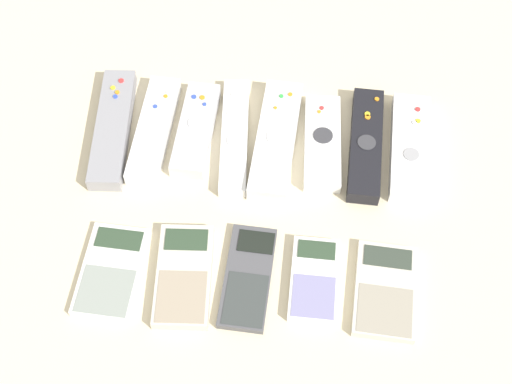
{
  "coord_description": "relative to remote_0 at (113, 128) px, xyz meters",
  "views": [
    {
      "loc": [
        0.05,
        -0.52,
        0.91
      ],
      "look_at": [
        0.0,
        0.03,
        0.01
      ],
      "focal_mm": 50.0,
      "sensor_mm": 36.0,
      "label": 1
    }
  ],
  "objects": [
    {
      "name": "remote_4",
      "position": [
        0.26,
        -0.0,
        0.0
      ],
      "size": [
        0.07,
        0.22,
        0.03
      ],
      "rotation": [
        0.0,
        0.0,
        -0.07
      ],
      "color": "white",
      "rests_on": "ground_plane"
    },
    {
      "name": "calculator_0",
      "position": [
        0.04,
        -0.24,
        -0.01
      ],
      "size": [
        0.09,
        0.15,
        0.01
      ],
      "rotation": [
        0.0,
        0.0,
        -0.05
      ],
      "color": "silver",
      "rests_on": "ground_plane"
    },
    {
      "name": "ground_plane",
      "position": [
        0.23,
        -0.13,
        -0.01
      ],
      "size": [
        3.0,
        3.0,
        0.0
      ],
      "primitive_type": "plane",
      "color": "beige"
    },
    {
      "name": "remote_2",
      "position": [
        0.13,
        0.01,
        0.0
      ],
      "size": [
        0.06,
        0.17,
        0.03
      ],
      "rotation": [
        0.0,
        0.0,
        -0.05
      ],
      "color": "silver",
      "rests_on": "ground_plane"
    },
    {
      "name": "calculator_3",
      "position": [
        0.33,
        -0.23,
        -0.01
      ],
      "size": [
        0.07,
        0.13,
        0.02
      ],
      "rotation": [
        0.0,
        0.0,
        -0.02
      ],
      "color": "silver",
      "rests_on": "ground_plane"
    },
    {
      "name": "remote_5",
      "position": [
        0.33,
        0.0,
        -0.0
      ],
      "size": [
        0.06,
        0.17,
        0.02
      ],
      "rotation": [
        0.0,
        0.0,
        0.03
      ],
      "color": "white",
      "rests_on": "ground_plane"
    },
    {
      "name": "remote_6",
      "position": [
        0.4,
        0.0,
        0.0
      ],
      "size": [
        0.06,
        0.2,
        0.03
      ],
      "rotation": [
        0.0,
        0.0,
        -0.04
      ],
      "color": "black",
      "rests_on": "ground_plane"
    },
    {
      "name": "calculator_4",
      "position": [
        0.43,
        -0.24,
        -0.01
      ],
      "size": [
        0.09,
        0.15,
        0.02
      ],
      "rotation": [
        0.0,
        0.0,
        -0.06
      ],
      "color": "beige",
      "rests_on": "ground_plane"
    },
    {
      "name": "remote_3",
      "position": [
        0.19,
        0.0,
        -0.0
      ],
      "size": [
        0.05,
        0.22,
        0.02
      ],
      "rotation": [
        0.0,
        0.0,
        0.07
      ],
      "color": "white",
      "rests_on": "ground_plane"
    },
    {
      "name": "calculator_2",
      "position": [
        0.24,
        -0.24,
        -0.01
      ],
      "size": [
        0.07,
        0.16,
        0.01
      ],
      "rotation": [
        0.0,
        0.0,
        -0.05
      ],
      "color": "#4C4C51",
      "rests_on": "ground_plane"
    },
    {
      "name": "remote_7",
      "position": [
        0.47,
        0.0,
        -0.0
      ],
      "size": [
        0.07,
        0.2,
        0.03
      ],
      "rotation": [
        0.0,
        0.0,
        -0.05
      ],
      "color": "white",
      "rests_on": "ground_plane"
    },
    {
      "name": "remote_1",
      "position": [
        0.07,
        0.0,
        -0.0
      ],
      "size": [
        0.06,
        0.2,
        0.03
      ],
      "rotation": [
        0.0,
        0.0,
        -0.05
      ],
      "color": "white",
      "rests_on": "ground_plane"
    },
    {
      "name": "calculator_1",
      "position": [
        0.15,
        -0.24,
        -0.0
      ],
      "size": [
        0.08,
        0.16,
        0.02
      ],
      "rotation": [
        0.0,
        0.0,
        0.06
      ],
      "color": "beige",
      "rests_on": "ground_plane"
    },
    {
      "name": "remote_0",
      "position": [
        0.0,
        0.0,
        0.0
      ],
      "size": [
        0.06,
        0.22,
        0.03
      ],
      "rotation": [
        0.0,
        0.0,
        0.07
      ],
      "color": "gray",
      "rests_on": "ground_plane"
    }
  ]
}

